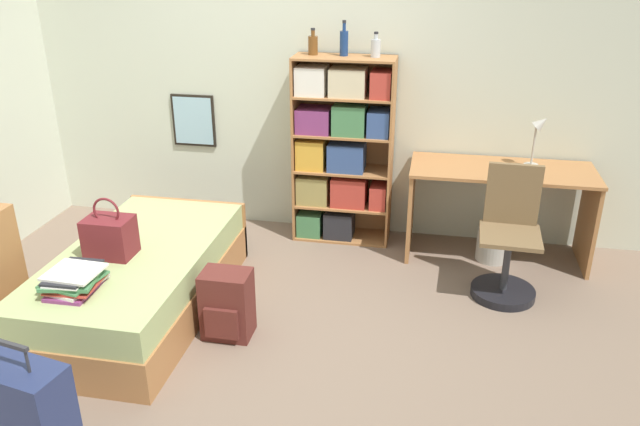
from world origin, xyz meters
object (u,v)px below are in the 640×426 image
at_px(bottle_brown, 344,42).
at_px(bottle_clear, 376,47).
at_px(bookcase, 339,151).
at_px(desk_lamp, 539,132).
at_px(backpack, 227,305).
at_px(bed, 141,279).
at_px(desk, 500,194).
at_px(handbag, 110,236).
at_px(book_stack_on_bed, 75,280).
at_px(suitcase, 16,418).
at_px(bottle_green, 313,45).
at_px(desk_chair, 507,254).
at_px(waste_bin, 493,245).

bearing_deg(bottle_brown, bottle_clear, -3.24).
height_order(bookcase, bottle_clear, bottle_clear).
distance_m(bottle_brown, desk_lamp, 1.63).
relative_size(bottle_clear, backpack, 0.42).
relative_size(bed, desk, 1.31).
distance_m(handbag, bottle_brown, 2.26).
distance_m(book_stack_on_bed, desk_lamp, 3.42).
distance_m(handbag, suitcase, 1.39).
xyz_separation_m(book_stack_on_bed, desk_lamp, (2.78, 1.93, 0.50)).
bearing_deg(bottle_green, bottle_clear, -2.12).
distance_m(bottle_brown, desk_chair, 2.00).
bearing_deg(desk, book_stack_on_bed, -144.07).
distance_m(suitcase, backpack, 1.40).
xyz_separation_m(handbag, backpack, (0.80, -0.08, -0.38)).
distance_m(book_stack_on_bed, backpack, 0.92).
xyz_separation_m(backpack, waste_bin, (1.74, 1.40, -0.09)).
bearing_deg(waste_bin, bookcase, 171.76).
bearing_deg(book_stack_on_bed, bookcase, 57.63).
xyz_separation_m(bottle_green, desk_lamp, (1.76, -0.07, -0.58)).
height_order(bed, desk_lamp, desk_lamp).
relative_size(handbag, waste_bin, 1.54).
bearing_deg(suitcase, desk_chair, 42.13).
xyz_separation_m(handbag, desk_chair, (2.58, 0.80, -0.29)).
xyz_separation_m(bottle_green, desk_chair, (1.55, -0.75, -1.30)).
height_order(bottle_green, bottle_clear, bottle_green).
distance_m(book_stack_on_bed, waste_bin, 3.12).
bearing_deg(backpack, bottle_clear, 65.82).
bearing_deg(bookcase, desk, -5.59).
distance_m(bed, book_stack_on_bed, 0.65).
height_order(desk_lamp, waste_bin, desk_lamp).
bearing_deg(bottle_clear, bottle_green, 177.88).
bearing_deg(bed, waste_bin, 26.53).
distance_m(bed, desk, 2.76).
height_order(bookcase, desk_chair, bookcase).
bearing_deg(bottle_clear, bed, -134.75).
height_order(desk, backpack, desk).
bearing_deg(backpack, desk_chair, 26.32).
distance_m(bottle_clear, waste_bin, 1.80).
distance_m(backpack, waste_bin, 2.24).
xyz_separation_m(desk_chair, waste_bin, (-0.04, 0.52, -0.18)).
xyz_separation_m(bottle_brown, backpack, (-0.48, -1.63, -1.41)).
bearing_deg(bottle_green, bottle_brown, -0.99).
xyz_separation_m(desk_lamp, desk_chair, (-0.21, -0.68, -0.72)).
xyz_separation_m(bed, desk_chair, (2.46, 0.69, 0.08)).
height_order(suitcase, backpack, suitcase).
xyz_separation_m(handbag, book_stack_on_bed, (0.01, -0.45, -0.07)).
bearing_deg(bottle_brown, desk_lamp, -2.62).
distance_m(bed, bookcase, 1.88).
height_order(book_stack_on_bed, waste_bin, book_stack_on_bed).
bearing_deg(backpack, bed, 163.92).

